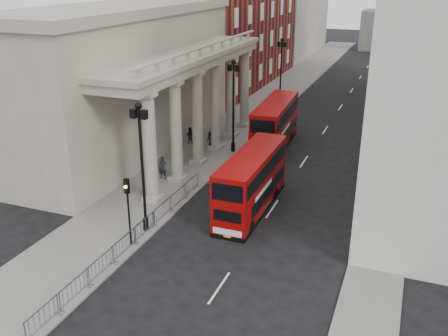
# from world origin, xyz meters

# --- Properties ---
(ground) EXTENTS (260.00, 260.00, 0.00)m
(ground) POSITION_xyz_m (0.00, 0.00, 0.00)
(ground) COLOR black
(ground) RESTS_ON ground
(sidewalk_west) EXTENTS (6.00, 140.00, 0.12)m
(sidewalk_west) POSITION_xyz_m (-3.00, 30.00, 0.06)
(sidewalk_west) COLOR slate
(sidewalk_west) RESTS_ON ground
(sidewalk_east) EXTENTS (3.00, 140.00, 0.12)m
(sidewalk_east) POSITION_xyz_m (13.50, 30.00, 0.06)
(sidewalk_east) COLOR slate
(sidewalk_east) RESTS_ON ground
(kerb) EXTENTS (0.20, 140.00, 0.14)m
(kerb) POSITION_xyz_m (-0.05, 30.00, 0.07)
(kerb) COLOR slate
(kerb) RESTS_ON ground
(portico_building) EXTENTS (9.00, 28.00, 12.00)m
(portico_building) POSITION_xyz_m (-10.50, 18.00, 6.00)
(portico_building) COLOR gray
(portico_building) RESTS_ON ground
(brick_building) EXTENTS (9.00, 32.00, 22.00)m
(brick_building) POSITION_xyz_m (-10.50, 48.00, 11.00)
(brick_building) COLOR maroon
(brick_building) RESTS_ON ground
(west_building_far) EXTENTS (9.00, 30.00, 20.00)m
(west_building_far) POSITION_xyz_m (-10.50, 80.00, 10.00)
(west_building_far) COLOR gray
(west_building_far) RESTS_ON ground
(east_building) EXTENTS (8.00, 55.00, 25.00)m
(east_building) POSITION_xyz_m (16.00, 32.00, 12.50)
(east_building) COLOR silver
(east_building) RESTS_ON ground
(lamp_post_south) EXTENTS (1.05, 0.44, 8.32)m
(lamp_post_south) POSITION_xyz_m (-0.60, 4.00, 4.91)
(lamp_post_south) COLOR black
(lamp_post_south) RESTS_ON sidewalk_west
(lamp_post_mid) EXTENTS (1.05, 0.44, 8.32)m
(lamp_post_mid) POSITION_xyz_m (-0.60, 20.00, 4.91)
(lamp_post_mid) COLOR black
(lamp_post_mid) RESTS_ON sidewalk_west
(lamp_post_north) EXTENTS (1.05, 0.44, 8.32)m
(lamp_post_north) POSITION_xyz_m (-0.60, 36.00, 4.91)
(lamp_post_north) COLOR black
(lamp_post_north) RESTS_ON sidewalk_west
(traffic_light) EXTENTS (0.28, 0.33, 4.30)m
(traffic_light) POSITION_xyz_m (-0.50, 1.98, 3.11)
(traffic_light) COLOR black
(traffic_light) RESTS_ON sidewalk_west
(crowd_barriers) EXTENTS (0.50, 18.75, 1.10)m
(crowd_barriers) POSITION_xyz_m (-0.35, 2.23, 0.67)
(crowd_barriers) COLOR gray
(crowd_barriers) RESTS_ON sidewalk_west
(bus_near) EXTENTS (2.32, 9.49, 4.10)m
(bus_near) POSITION_xyz_m (4.64, 9.46, 2.14)
(bus_near) COLOR #900706
(bus_near) RESTS_ON ground
(bus_far) EXTENTS (3.01, 10.21, 4.35)m
(bus_far) POSITION_xyz_m (2.51, 22.82, 2.27)
(bus_far) COLOR #9D0807
(bus_far) RESTS_ON ground
(pedestrian_a) EXTENTS (0.72, 0.52, 1.84)m
(pedestrian_a) POSITION_xyz_m (-3.54, 11.90, 1.04)
(pedestrian_a) COLOR black
(pedestrian_a) RESTS_ON sidewalk_west
(pedestrian_b) EXTENTS (0.81, 0.65, 1.60)m
(pedestrian_b) POSITION_xyz_m (-5.19, 20.59, 0.92)
(pedestrian_b) COLOR black
(pedestrian_b) RESTS_ON sidewalk_west
(pedestrian_c) EXTENTS (0.93, 0.72, 1.69)m
(pedestrian_c) POSITION_xyz_m (-2.76, 19.91, 0.96)
(pedestrian_c) COLOR black
(pedestrian_c) RESTS_ON sidewalk_west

